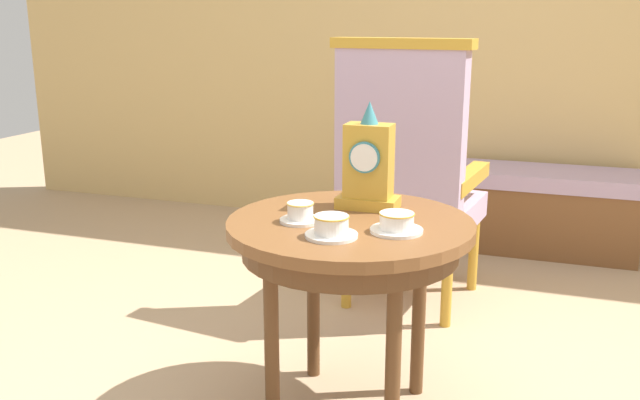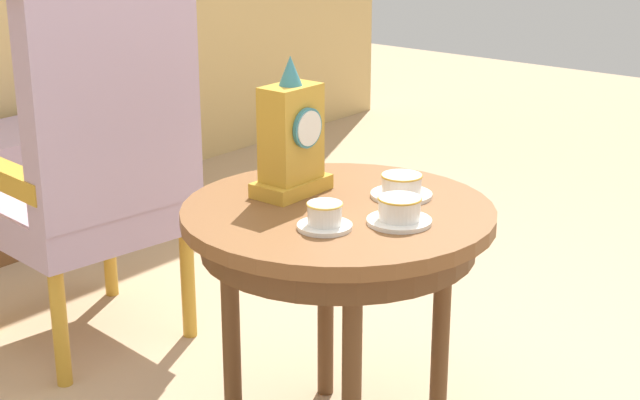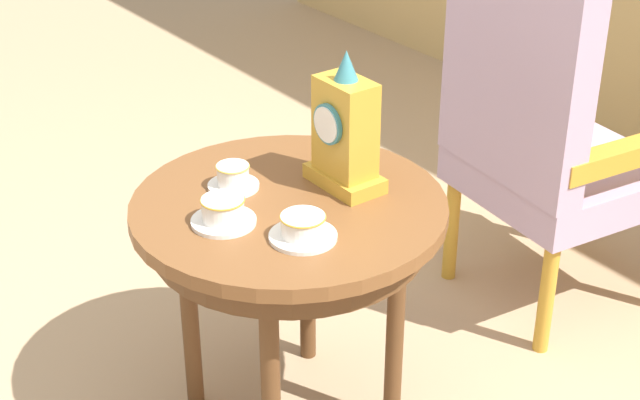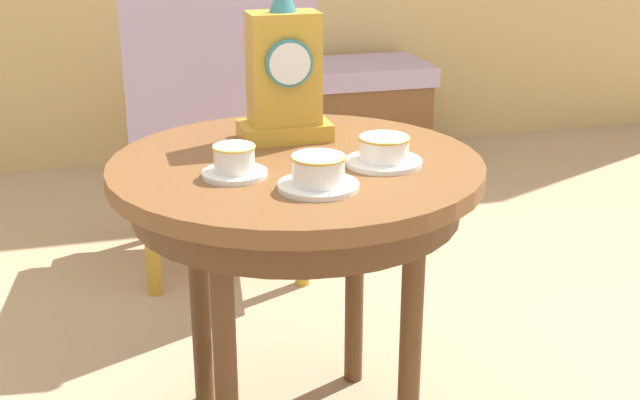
{
  "view_description": "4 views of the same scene",
  "coord_description": "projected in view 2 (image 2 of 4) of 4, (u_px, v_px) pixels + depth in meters",
  "views": [
    {
      "loc": [
        0.52,
        -1.79,
        1.2
      ],
      "look_at": [
        -0.12,
        0.07,
        0.69
      ],
      "focal_mm": 38.65,
      "sensor_mm": 36.0,
      "label": 1
    },
    {
      "loc": [
        -1.73,
        -1.23,
        1.37
      ],
      "look_at": [
        -0.08,
        0.1,
        0.66
      ],
      "focal_mm": 54.87,
      "sensor_mm": 36.0,
      "label": 2
    },
    {
      "loc": [
        1.59,
        -1.03,
        1.7
      ],
      "look_at": [
        -0.02,
        0.16,
        0.62
      ],
      "focal_mm": 54.74,
      "sensor_mm": 36.0,
      "label": 3
    },
    {
      "loc": [
        -0.41,
        -1.46,
        1.13
      ],
      "look_at": [
        0.04,
        0.18,
        0.51
      ],
      "focal_mm": 47.74,
      "sensor_mm": 36.0,
      "label": 4
    }
  ],
  "objects": [
    {
      "name": "side_table",
      "position": [
        338.0,
        237.0,
        2.3
      ],
      "size": [
        0.74,
        0.74,
        0.63
      ],
      "color": "brown",
      "rests_on": "ground"
    },
    {
      "name": "teacup_left",
      "position": [
        325.0,
        217.0,
        2.13
      ],
      "size": [
        0.12,
        0.12,
        0.06
      ],
      "color": "white",
      "rests_on": "side_table"
    },
    {
      "name": "teacup_right",
      "position": [
        399.0,
        211.0,
        2.16
      ],
      "size": [
        0.15,
        0.15,
        0.06
      ],
      "color": "white",
      "rests_on": "side_table"
    },
    {
      "name": "teacup_center",
      "position": [
        401.0,
        187.0,
        2.34
      ],
      "size": [
        0.15,
        0.15,
        0.06
      ],
      "color": "white",
      "rests_on": "side_table"
    },
    {
      "name": "mantel_clock",
      "position": [
        292.0,
        139.0,
        2.33
      ],
      "size": [
        0.19,
        0.11,
        0.34
      ],
      "color": "gold",
      "rests_on": "side_table"
    },
    {
      "name": "armchair",
      "position": [
        95.0,
        159.0,
        2.8
      ],
      "size": [
        0.6,
        0.59,
        1.14
      ],
      "color": "#B299B7",
      "rests_on": "ground"
    },
    {
      "name": "window_bench",
      "position": [
        47.0,
        177.0,
        3.89
      ],
      "size": [
        1.02,
        0.4,
        0.44
      ],
      "color": "#B299B7",
      "rests_on": "ground"
    }
  ]
}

